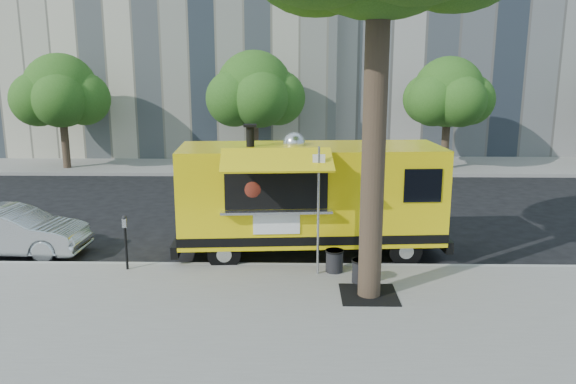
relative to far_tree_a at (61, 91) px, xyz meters
name	(u,v)px	position (x,y,z in m)	size (l,w,h in m)	color
ground	(257,257)	(10.00, -12.30, -3.78)	(120.00, 120.00, 0.00)	black
sidewalk	(241,322)	(10.00, -16.30, -3.70)	(60.00, 6.00, 0.15)	gray
curb	(254,267)	(10.00, -13.23, -3.70)	(60.00, 0.14, 0.16)	#999993
far_sidewalk	(277,165)	(10.00, 1.20, -3.70)	(60.00, 5.00, 0.15)	gray
tree_well	(369,295)	(12.60, -15.10, -3.62)	(1.20, 1.20, 0.02)	black
far_tree_a	(61,91)	(0.00, 0.00, 0.00)	(3.42, 3.42, 5.36)	#33261C
far_tree_b	(254,89)	(9.00, 0.40, 0.06)	(3.60, 3.60, 5.50)	#33261C
far_tree_c	(448,92)	(18.00, 0.10, -0.06)	(3.24, 3.24, 5.21)	#33261C
sign_post	(318,203)	(11.55, -13.85, -1.93)	(0.28, 0.06, 3.00)	silver
parking_meter	(125,236)	(7.00, -13.65, -2.79)	(0.11, 0.11, 1.33)	black
food_truck	(309,196)	(11.37, -12.13, -2.15)	(7.13, 3.62, 3.45)	yellow
sedan	(12,231)	(3.53, -12.22, -3.13)	(1.36, 3.89, 1.28)	#B0B4B8
trash_bin_left	(361,270)	(12.51, -14.38, -3.34)	(0.44, 0.44, 0.53)	black
trash_bin_right	(334,260)	(11.95, -13.72, -3.34)	(0.44, 0.44, 0.53)	black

